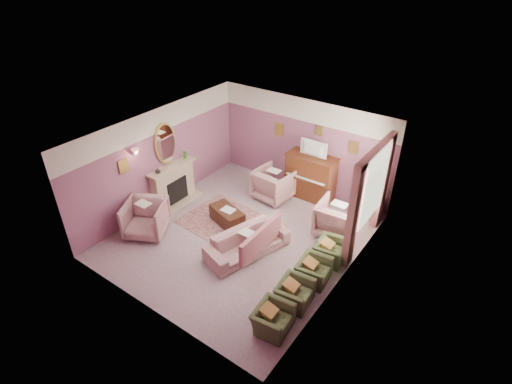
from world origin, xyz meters
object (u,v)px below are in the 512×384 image
Objects in this scene: piano at (311,177)px; olive_chair_d at (331,248)px; olive_chair_a at (273,316)px; olive_chair_c at (314,268)px; floral_armchair_right at (338,217)px; side_table at (367,206)px; floral_armchair_left at (273,183)px; coffee_table at (227,216)px; television at (312,148)px; floral_armchair_front at (145,217)px; sofa at (247,239)px; olive_chair_b at (295,290)px.

piano reaches higher than olive_chair_d.
olive_chair_c is (0.00, 1.64, 0.00)m from olive_chair_a.
floral_armchair_right is 1.47× the size of side_table.
floral_armchair_left is 2.70m from side_table.
piano is 1.40× the size of coffee_table.
piano is 1.09m from floral_armchair_left.
olive_chair_d is (1.75, -2.12, -1.27)m from television.
floral_armchair_left is at bearing 123.24° from olive_chair_a.
floral_armchair_front is at bearing -166.79° from olive_chair_c.
sofa is at bearing -89.72° from television.
side_table reaches higher than olive_chair_c.
side_table is at bearing -1.29° from piano.
piano is 2.00× the size of side_table.
sofa is 2.56m from floral_armchair_left.
olive_chair_b is 3.77m from side_table.
floral_armchair_front is 5.86m from side_table.
piano is 1.36× the size of floral_armchair_right.
olive_chair_c is at bearing 90.00° from olive_chair_a.
olive_chair_b is (2.88, -1.34, 0.11)m from coffee_table.
floral_armchair_front is (-2.54, -3.99, -0.14)m from piano.
television reaches higher than olive_chair_a.
olive_chair_c is at bearing -90.69° from side_table.
piano reaches higher than olive_chair_b.
olive_chair_a is at bearing -56.76° from floral_armchair_left.
floral_armchair_left is 1.47× the size of side_table.
floral_armchair_left reaches higher than side_table.
olive_chair_a is at bearing -90.00° from olive_chair_b.
coffee_table is 2.93m from olive_chair_c.
olive_chair_b is (2.58, -3.11, -0.18)m from floral_armchair_left.
floral_armchair_left is at bearing 62.58° from floral_armchair_front.
side_table is (0.35, 1.14, -0.16)m from floral_armchair_right.
sofa is at bearing -119.96° from side_table.
olive_chair_c is 2.95m from side_table.
olive_chair_b is 1.64m from olive_chair_d.
floral_armchair_right is at bearing 96.83° from olive_chair_b.
piano is at bearing 128.90° from olive_chair_d.
television is 1.04× the size of olive_chair_c.
olive_chair_d is (1.75, -2.17, -0.32)m from piano.
coffee_table is at bearing -153.51° from floral_armchair_right.
side_table is (0.04, 3.77, 0.02)m from olive_chair_b.
television is at bearing 90.28° from sofa.
television is 0.78× the size of floral_armchair_right.
floral_armchair_right is at bearing -38.37° from television.
piano is 1.83× the size of olive_chair_b.
olive_chair_a is at bearing -90.00° from olive_chair_c.
olive_chair_d is 1.09× the size of side_table.
olive_chair_b is 1.00× the size of olive_chair_c.
floral_armchair_right is 1.84m from olive_chair_c.
floral_armchair_right reaches higher than side_table.
television is 3.64m from olive_chair_c.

